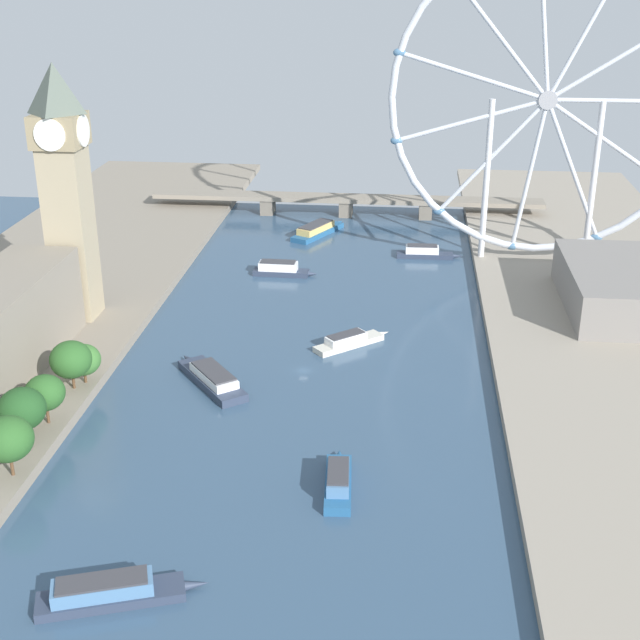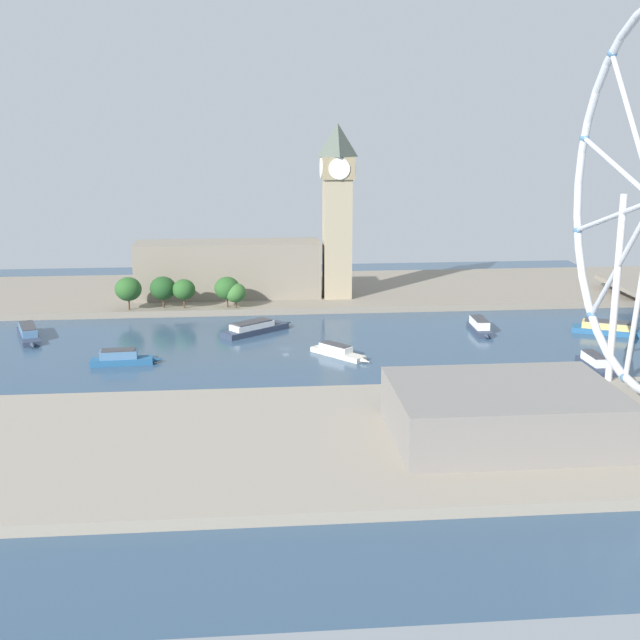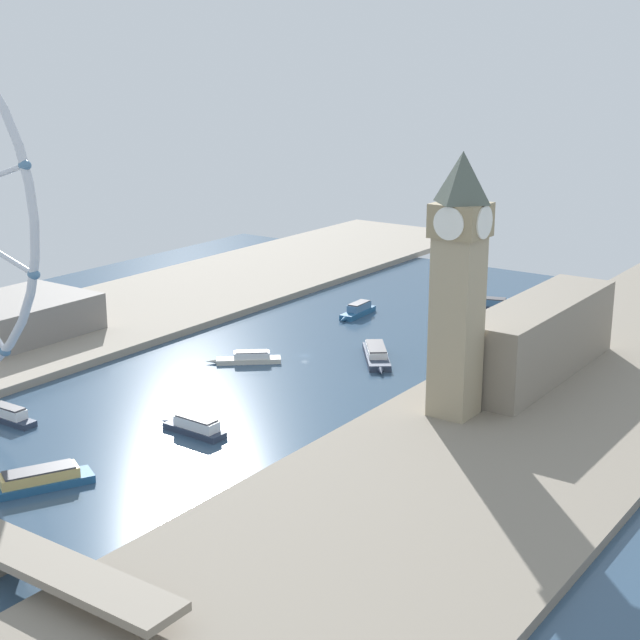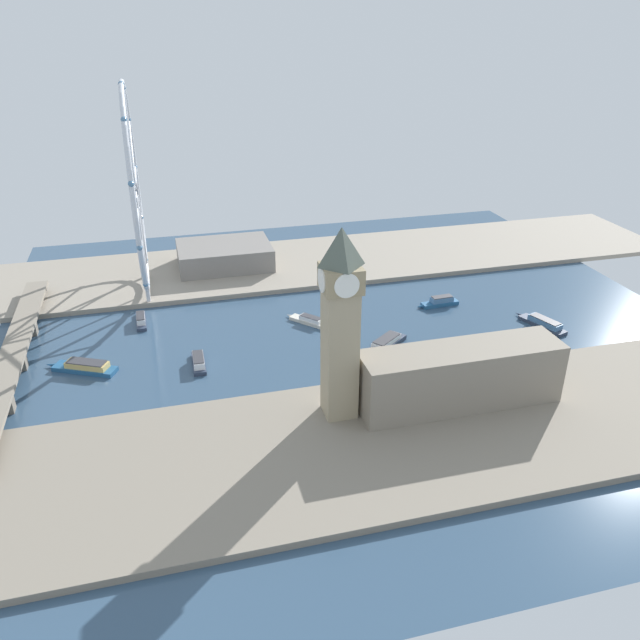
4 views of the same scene
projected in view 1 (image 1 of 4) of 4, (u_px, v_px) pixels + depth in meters
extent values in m
plane|color=#334C66|center=(303.00, 371.00, 262.95)|extent=(373.02, 373.02, 0.00)
cube|color=tan|center=(71.00, 234.00, 284.95)|extent=(12.99, 12.99, 56.88)
cube|color=#928260|center=(59.00, 130.00, 271.95)|extent=(15.07, 15.07, 10.20)
pyramid|color=#4C564C|center=(54.00, 88.00, 266.99)|extent=(13.64, 13.64, 15.40)
cylinder|color=white|center=(68.00, 126.00, 279.10)|extent=(9.87, 0.50, 9.87)
cylinder|color=white|center=(49.00, 135.00, 264.80)|extent=(9.87, 0.50, 9.87)
cylinder|color=white|center=(83.00, 131.00, 271.21)|extent=(0.50, 9.87, 9.87)
cylinder|color=white|center=(35.00, 130.00, 272.68)|extent=(0.50, 9.87, 9.87)
cylinder|color=#513823|center=(12.00, 466.00, 204.20)|extent=(0.80, 0.80, 4.90)
ellipsoid|color=#285623|center=(8.00, 439.00, 201.40)|extent=(11.95, 11.95, 10.76)
cylinder|color=#513823|center=(26.00, 433.00, 218.50)|extent=(0.80, 0.80, 4.41)
ellipsoid|color=#1E471E|center=(22.00, 409.00, 215.81)|extent=(11.86, 11.86, 10.68)
cylinder|color=#513823|center=(48.00, 415.00, 227.07)|extent=(0.80, 0.80, 4.58)
ellipsoid|color=#285623|center=(45.00, 393.00, 224.57)|extent=(10.42, 10.42, 9.38)
cylinder|color=#513823|center=(74.00, 381.00, 245.21)|extent=(0.80, 0.80, 4.20)
ellipsoid|color=#285623|center=(71.00, 359.00, 242.58)|extent=(11.68, 11.68, 10.51)
cylinder|color=#513823|center=(85.00, 377.00, 248.74)|extent=(0.80, 0.80, 3.14)
ellipsoid|color=#386B2D|center=(83.00, 360.00, 246.60)|extent=(9.87, 9.87, 8.88)
torus|color=silver|center=(548.00, 100.00, 326.85)|extent=(119.02, 2.81, 119.02)
cylinder|color=#99999E|center=(548.00, 100.00, 326.85)|extent=(6.97, 3.00, 6.97)
cylinder|color=silver|center=(628.00, 101.00, 324.11)|extent=(58.10, 1.69, 1.69)
cylinder|color=silver|center=(620.00, 57.00, 318.46)|extent=(49.79, 1.69, 32.83)
cylinder|color=silver|center=(589.00, 26.00, 315.47)|extent=(25.67, 1.69, 53.55)
cylinder|color=silver|center=(544.00, 18.00, 316.10)|extent=(9.94, 1.69, 57.75)
cylinder|color=silver|center=(501.00, 38.00, 320.13)|extent=(39.33, 1.69, 45.02)
cylinder|color=silver|center=(474.00, 76.00, 326.30)|extent=(56.22, 1.69, 17.99)
cylinder|color=silver|center=(471.00, 121.00, 332.65)|extent=(56.22, 1.69, 17.99)
cylinder|color=silver|center=(492.00, 157.00, 337.15)|extent=(39.33, 1.69, 45.02)
cylinder|color=silver|center=(529.00, 175.00, 338.38)|extent=(9.94, 1.69, 57.75)
cylinder|color=silver|center=(573.00, 170.00, 335.95)|extent=(25.67, 1.69, 53.55)
cylinder|color=silver|center=(609.00, 143.00, 330.63)|extent=(49.79, 1.69, 32.83)
ellipsoid|color=teal|center=(399.00, 53.00, 325.76)|extent=(4.80, 3.20, 3.20)
ellipsoid|color=teal|center=(396.00, 141.00, 338.44)|extent=(4.80, 3.20, 3.20)
ellipsoid|color=teal|center=(439.00, 211.00, 347.45)|extent=(4.80, 3.20, 3.20)
ellipsoid|color=teal|center=(512.00, 246.00, 349.91)|extent=(4.80, 3.20, 3.20)
ellipsoid|color=teal|center=(596.00, 237.00, 345.05)|extent=(4.80, 3.20, 3.20)
cylinder|color=silver|center=(593.00, 183.00, 336.98)|extent=(2.40, 2.40, 62.19)
cylinder|color=silver|center=(486.00, 180.00, 340.81)|extent=(2.40, 2.40, 62.19)
cube|color=gray|center=(631.00, 288.00, 298.84)|extent=(43.58, 60.92, 14.67)
cube|color=gray|center=(346.00, 198.00, 415.79)|extent=(185.02, 12.23, 2.00)
cube|color=#70685B|center=(268.00, 206.00, 421.11)|extent=(6.00, 11.01, 7.12)
cube|color=#70685B|center=(346.00, 208.00, 417.56)|extent=(6.00, 11.01, 7.12)
cube|color=#70685B|center=(425.00, 210.00, 414.01)|extent=(6.00, 11.01, 7.12)
cube|color=#2D384C|center=(111.00, 597.00, 169.20)|extent=(29.00, 15.67, 2.02)
cone|color=#2D384C|center=(196.00, 585.00, 172.54)|extent=(5.46, 3.54, 2.02)
cube|color=teal|center=(103.00, 588.00, 167.95)|extent=(20.03, 11.70, 2.95)
cube|color=#38383D|center=(102.00, 581.00, 167.29)|extent=(18.12, 10.82, 0.43)
cube|color=beige|center=(349.00, 343.00, 279.17)|extent=(22.10, 20.06, 1.86)
cone|color=beige|center=(384.00, 333.00, 286.55)|extent=(4.52, 4.25, 1.86)
cube|color=white|center=(346.00, 338.00, 277.71)|extent=(13.34, 12.39, 2.40)
cube|color=#38383D|center=(346.00, 334.00, 277.18)|extent=(12.17, 11.34, 0.31)
cube|color=#2D384C|center=(425.00, 255.00, 360.25)|extent=(23.12, 5.86, 1.90)
cone|color=#2D384C|center=(457.00, 256.00, 359.26)|extent=(4.18, 1.99, 1.90)
cube|color=white|center=(422.00, 250.00, 359.39)|extent=(13.53, 4.79, 2.98)
cube|color=#38383D|center=(422.00, 245.00, 358.71)|extent=(12.19, 4.55, 0.53)
cube|color=#235684|center=(338.00, 484.00, 204.82)|extent=(7.47, 22.77, 2.32)
cone|color=#235684|center=(339.00, 455.00, 216.82)|extent=(2.57, 4.17, 2.32)
cube|color=teal|center=(338.00, 477.00, 202.76)|extent=(5.94, 13.71, 3.00)
cube|color=#38383D|center=(338.00, 471.00, 202.09)|extent=(5.61, 12.36, 0.45)
cube|color=#2D384C|center=(281.00, 273.00, 340.72)|extent=(21.55, 6.66, 1.99)
cone|color=#2D384C|center=(313.00, 274.00, 339.30)|extent=(3.90, 2.07, 1.99)
cube|color=white|center=(278.00, 266.00, 339.84)|extent=(15.02, 5.53, 3.18)
cube|color=#38383D|center=(278.00, 262.00, 339.14)|extent=(13.52, 5.25, 0.45)
cube|color=#2D384C|center=(212.00, 381.00, 254.18)|extent=(25.13, 29.17, 2.45)
cone|color=#2D384C|center=(187.00, 358.00, 268.07)|extent=(5.29, 5.84, 2.45)
cube|color=white|center=(214.00, 375.00, 252.07)|extent=(17.00, 19.17, 2.29)
cube|color=#38383D|center=(214.00, 371.00, 251.52)|extent=(15.58, 17.47, 0.52)
cube|color=#235684|center=(318.00, 232.00, 389.32)|extent=(21.42, 31.74, 2.23)
cone|color=#235684|center=(339.00, 222.00, 403.51)|extent=(4.54, 6.06, 2.23)
cube|color=#DBB766|center=(316.00, 228.00, 387.13)|extent=(15.40, 21.51, 2.77)
cube|color=#38383D|center=(316.00, 224.00, 386.50)|extent=(14.18, 19.52, 0.48)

